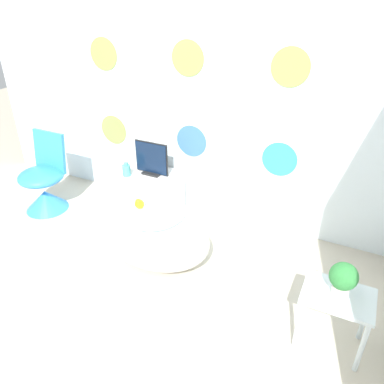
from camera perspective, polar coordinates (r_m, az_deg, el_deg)
The scene contains 10 objects.
ground_plane at distance 2.91m, azimuth -16.55°, elevation -18.80°, with size 12.00×12.00×0.00m, color #BCB29E.
wall_back_dotted at distance 3.53m, azimuth -0.00°, elevation 16.19°, with size 4.89×0.05×2.60m.
bathtub at distance 3.16m, azimuth -5.71°, elevation -6.63°, with size 0.97×0.64×0.51m.
rubber_duck at distance 3.03m, azimuth -8.08°, elevation -1.74°, with size 0.08×0.09×0.09m.
chair at distance 4.16m, azimuth -21.58°, elevation 0.79°, with size 0.46×0.46×0.80m.
tv_cabinet at distance 3.86m, azimuth -5.92°, elevation -0.06°, with size 0.52×0.41×0.43m.
tv at distance 3.70m, azimuth -6.19°, elevation 4.88°, with size 0.36×0.12×0.34m.
vase at distance 3.74m, azimuth -9.96°, elevation 3.32°, with size 0.08×0.08×0.14m.
side_table at distance 2.60m, azimuth 21.12°, elevation -15.73°, with size 0.43×0.32×0.43m.
potted_plant_left at distance 2.46m, azimuth 22.05°, elevation -12.09°, with size 0.17×0.17×0.24m.
Camera 1 is at (1.51, -1.30, 2.12)m, focal length 35.00 mm.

